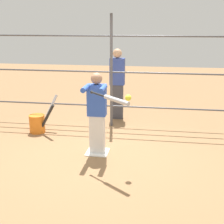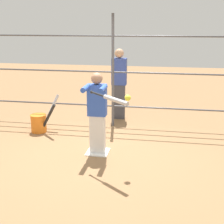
{
  "view_description": "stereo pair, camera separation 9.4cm",
  "coord_description": "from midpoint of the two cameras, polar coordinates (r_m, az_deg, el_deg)",
  "views": [
    {
      "loc": [
        -1.1,
        5.21,
        2.3
      ],
      "look_at": [
        -0.31,
        0.22,
        0.86
      ],
      "focal_mm": 50.0,
      "sensor_mm": 36.0,
      "label": 1
    },
    {
      "loc": [
        -1.19,
        5.2,
        2.3
      ],
      "look_at": [
        -0.31,
        0.22,
        0.86
      ],
      "focal_mm": 50.0,
      "sensor_mm": 36.0,
      "label": 2
    }
  ],
  "objects": [
    {
      "name": "softball_in_flight",
      "position": [
        4.81,
        2.42,
        2.62
      ],
      "size": [
        0.1,
        0.1,
        0.1
      ],
      "color": "yellow"
    },
    {
      "name": "baseball_bat_swinging",
      "position": [
        4.68,
        -0.37,
        2.38
      ],
      "size": [
        0.7,
        0.57,
        0.1
      ],
      "color": "black"
    },
    {
      "name": "bystander_behind_fence",
      "position": [
        7.62,
        0.61,
        5.34
      ],
      "size": [
        0.36,
        0.22,
        1.72
      ],
      "color": "#3F3F47",
      "rests_on": "ground"
    },
    {
      "name": "bat_bucket",
      "position": [
        6.96,
        -13.7,
        -1.89
      ],
      "size": [
        0.65,
        0.56,
        0.79
      ],
      "color": "orange",
      "rests_on": "ground"
    },
    {
      "name": "ground_plane",
      "position": [
        5.81,
        -3.13,
        -7.41
      ],
      "size": [
        24.0,
        24.0,
        0.0
      ],
      "primitive_type": "plane",
      "color": "olive"
    },
    {
      "name": "home_plate",
      "position": [
        5.8,
        -3.13,
        -7.32
      ],
      "size": [
        0.4,
        0.4,
        0.02
      ],
      "color": "white",
      "rests_on": "ground"
    },
    {
      "name": "fence_backstop",
      "position": [
        6.98,
        -0.51,
        7.32
      ],
      "size": [
        5.87,
        0.06,
        2.5
      ],
      "color": "#4C4C51",
      "rests_on": "ground"
    },
    {
      "name": "batter",
      "position": [
        5.52,
        -3.29,
        0.18
      ],
      "size": [
        0.38,
        0.5,
        1.48
      ],
      "color": "silver",
      "rests_on": "ground"
    }
  ]
}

